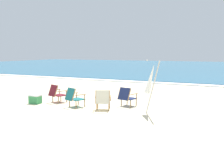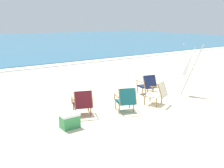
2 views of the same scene
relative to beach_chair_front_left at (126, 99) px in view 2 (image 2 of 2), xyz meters
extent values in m
plane|color=beige|center=(0.80, -0.58, -0.43)|extent=(80.00, 80.00, 0.00)
cube|color=white|center=(0.80, 9.58, -0.40)|extent=(80.00, 1.10, 0.06)
cube|color=#196066|center=(0.06, 0.14, -0.11)|extent=(0.66, 0.64, 0.04)
cube|color=#196066|center=(-0.07, -0.17, 0.13)|extent=(0.54, 0.39, 0.50)
cylinder|color=olive|center=(-0.08, 0.43, -0.27)|extent=(0.04, 0.04, 0.32)
cylinder|color=olive|center=(0.36, 0.25, -0.27)|extent=(0.04, 0.04, 0.32)
cylinder|color=olive|center=(-0.24, 0.03, -0.27)|extent=(0.04, 0.04, 0.32)
cylinder|color=olive|center=(0.19, -0.15, -0.27)|extent=(0.04, 0.04, 0.32)
cube|color=olive|center=(-0.21, 0.23, 0.11)|extent=(0.24, 0.50, 0.02)
cylinder|color=olive|center=(-0.14, 0.40, 0.00)|extent=(0.04, 0.04, 0.22)
cube|color=olive|center=(0.31, 0.01, 0.11)|extent=(0.24, 0.50, 0.02)
cylinder|color=olive|center=(0.38, 0.19, 0.00)|extent=(0.04, 0.04, 0.22)
cylinder|color=olive|center=(-0.30, -0.07, 0.13)|extent=(0.12, 0.22, 0.50)
cylinder|color=olive|center=(0.17, -0.26, 0.13)|extent=(0.12, 0.22, 0.50)
cube|color=beige|center=(1.29, 0.10, -0.11)|extent=(0.67, 0.64, 0.04)
cube|color=beige|center=(1.42, -0.20, 0.13)|extent=(0.54, 0.39, 0.50)
cylinder|color=olive|center=(0.99, 0.21, -0.27)|extent=(0.04, 0.04, 0.32)
cylinder|color=olive|center=(1.42, 0.39, -0.27)|extent=(0.04, 0.04, 0.32)
cylinder|color=olive|center=(1.16, -0.19, -0.27)|extent=(0.04, 0.04, 0.32)
cylinder|color=olive|center=(1.59, 0.00, -0.27)|extent=(0.04, 0.04, 0.32)
cube|color=olive|center=(1.04, -0.02, 0.11)|extent=(0.24, 0.50, 0.02)
cylinder|color=olive|center=(0.97, 0.15, 0.00)|extent=(0.04, 0.04, 0.22)
cube|color=olive|center=(1.56, 0.19, 0.11)|extent=(0.24, 0.50, 0.02)
cylinder|color=olive|center=(1.49, 0.37, 0.00)|extent=(0.04, 0.04, 0.22)
cylinder|color=olive|center=(1.18, -0.30, 0.13)|extent=(0.12, 0.22, 0.50)
cylinder|color=olive|center=(1.65, -0.10, 0.13)|extent=(0.12, 0.22, 0.50)
cube|color=#19234C|center=(1.94, 1.21, -0.11)|extent=(0.61, 0.58, 0.04)
cube|color=#19234C|center=(1.86, 0.87, 0.13)|extent=(0.53, 0.34, 0.49)
cylinder|color=olive|center=(1.76, 1.47, -0.27)|extent=(0.04, 0.04, 0.32)
cylinder|color=olive|center=(2.22, 1.36, -0.27)|extent=(0.04, 0.04, 0.32)
cylinder|color=olive|center=(1.66, 1.05, -0.27)|extent=(0.04, 0.04, 0.32)
cylinder|color=olive|center=(2.12, 0.94, -0.27)|extent=(0.04, 0.04, 0.32)
cube|color=olive|center=(1.66, 1.25, 0.11)|extent=(0.15, 0.52, 0.02)
cylinder|color=olive|center=(1.70, 1.43, 0.00)|extent=(0.04, 0.04, 0.22)
cube|color=olive|center=(2.21, 1.12, 0.11)|extent=(0.15, 0.52, 0.02)
cylinder|color=olive|center=(2.25, 1.31, 0.00)|extent=(0.04, 0.04, 0.22)
cylinder|color=olive|center=(1.62, 0.93, 0.13)|extent=(0.09, 0.24, 0.50)
cylinder|color=olive|center=(2.11, 0.82, 0.13)|extent=(0.09, 0.24, 0.50)
cube|color=maroon|center=(-1.20, 0.66, -0.11)|extent=(0.65, 0.63, 0.04)
cube|color=maroon|center=(-1.32, 0.35, 0.13)|extent=(0.54, 0.38, 0.50)
cylinder|color=olive|center=(-1.35, 0.94, -0.27)|extent=(0.04, 0.04, 0.32)
cylinder|color=olive|center=(-0.91, 0.78, -0.27)|extent=(0.04, 0.04, 0.32)
cylinder|color=olive|center=(-1.50, 0.54, -0.27)|extent=(0.04, 0.04, 0.32)
cylinder|color=olive|center=(-1.06, 0.38, -0.27)|extent=(0.04, 0.04, 0.32)
cube|color=olive|center=(-1.47, 0.74, 0.11)|extent=(0.22, 0.51, 0.02)
cylinder|color=olive|center=(-1.41, 0.91, 0.00)|extent=(0.04, 0.04, 0.22)
cube|color=olive|center=(-0.95, 0.54, 0.11)|extent=(0.22, 0.51, 0.02)
cylinder|color=olive|center=(-0.88, 0.72, 0.00)|extent=(0.04, 0.04, 0.22)
cylinder|color=olive|center=(-1.56, 0.43, 0.13)|extent=(0.11, 0.22, 0.50)
cylinder|color=olive|center=(-1.08, 0.26, 0.13)|extent=(0.11, 0.22, 0.50)
cylinder|color=#B7B2A8|center=(3.29, 0.09, 0.55)|extent=(0.64, 0.51, 1.98)
cone|color=white|center=(3.18, 0.17, 0.90)|extent=(0.62, 0.55, 1.16)
sphere|color=#B7B2A8|center=(2.99, 0.31, 1.54)|extent=(0.06, 0.06, 0.06)
cube|color=#338C4C|center=(-1.99, -0.06, -0.26)|extent=(0.48, 0.34, 0.34)
cube|color=white|center=(-1.99, -0.06, -0.06)|extent=(0.49, 0.35, 0.06)
camera|label=1|loc=(5.89, -8.92, 1.87)|focal=42.00mm
camera|label=2|loc=(-4.93, -6.08, 2.40)|focal=42.00mm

